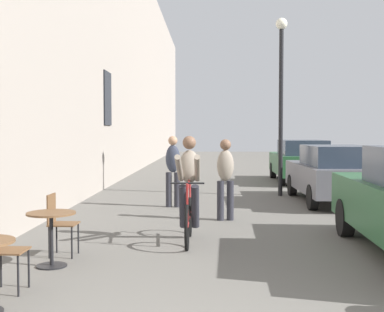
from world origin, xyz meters
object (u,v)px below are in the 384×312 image
object	(u,v)px
pedestrian_near	(225,175)
street_lamp	(281,84)
cafe_chair_near_toward_street	(2,246)
cafe_chair_mid_toward_street	(59,220)
cafe_table_mid	(51,227)
parked_car_third	(300,160)
cyclist_on_bicycle	(189,191)
parked_car_second	(333,173)
pedestrian_mid	(173,167)

from	to	relation	value
pedestrian_near	street_lamp	bearing A→B (deg)	67.65
cafe_chair_near_toward_street	cafe_chair_mid_toward_street	xyz separation A→B (m)	(0.14, 1.67, 0.00)
cafe_chair_near_toward_street	cafe_chair_mid_toward_street	bearing A→B (deg)	85.05
cafe_table_mid	parked_car_third	distance (m)	12.85
pedestrian_near	cafe_table_mid	bearing A→B (deg)	-123.36
cafe_table_mid	cyclist_on_bicycle	xyz separation A→B (m)	(1.75, 1.69, 0.29)
pedestrian_near	street_lamp	size ratio (longest dim) A/B	0.33
cyclist_on_bicycle	cafe_table_mid	bearing A→B (deg)	-135.96
cafe_chair_mid_toward_street	parked_car_second	distance (m)	7.78
pedestrian_mid	street_lamp	xyz separation A→B (m)	(2.84, 2.24, 2.16)
parked_car_second	pedestrian_mid	bearing A→B (deg)	-167.86
pedestrian_mid	cafe_table_mid	bearing A→B (deg)	-102.69
cafe_chair_near_toward_street	pedestrian_near	world-z (taller)	pedestrian_near
cafe_chair_near_toward_street	cafe_table_mid	size ratio (longest dim) A/B	1.24
parked_car_third	pedestrian_mid	bearing A→B (deg)	-123.32
cafe_chair_mid_toward_street	pedestrian_near	world-z (taller)	pedestrian_near
cafe_chair_near_toward_street	parked_car_third	bearing A→B (deg)	66.52
pedestrian_mid	parked_car_second	world-z (taller)	pedestrian_mid
parked_car_third	cafe_table_mid	bearing A→B (deg)	-114.49
cyclist_on_bicycle	pedestrian_mid	size ratio (longest dim) A/B	1.05
cyclist_on_bicycle	pedestrian_near	bearing A→B (deg)	71.49
pedestrian_near	cafe_chair_near_toward_street	bearing A→B (deg)	-119.03
cafe_chair_mid_toward_street	cafe_chair_near_toward_street	bearing A→B (deg)	-94.95
cafe_table_mid	pedestrian_mid	bearing A→B (deg)	77.31
cyclist_on_bicycle	parked_car_third	distance (m)	10.62
cafe_chair_mid_toward_street	pedestrian_mid	distance (m)	5.06
street_lamp	cafe_table_mid	bearing A→B (deg)	-117.87
cyclist_on_bicycle	pedestrian_near	xyz separation A→B (m)	(0.66, 1.96, 0.11)
cafe_table_mid	parked_car_second	xyz separation A→B (m)	(5.19, 6.31, 0.23)
cafe_table_mid	cafe_chair_mid_toward_street	bearing A→B (deg)	97.33
pedestrian_near	parked_car_second	bearing A→B (deg)	43.64
cafe_chair_mid_toward_street	street_lamp	xyz separation A→B (m)	(4.14, 7.10, 2.59)
pedestrian_mid	pedestrian_near	bearing A→B (deg)	-56.82
parked_car_third	cafe_chair_near_toward_street	bearing A→B (deg)	-113.48
street_lamp	parked_car_third	size ratio (longest dim) A/B	1.16
pedestrian_mid	street_lamp	size ratio (longest dim) A/B	0.34
parked_car_second	cyclist_on_bicycle	bearing A→B (deg)	-126.69
cyclist_on_bicycle	pedestrian_near	world-z (taller)	cyclist_on_bicycle
cafe_chair_near_toward_street	parked_car_second	size ratio (longest dim) A/B	0.22
street_lamp	pedestrian_mid	bearing A→B (deg)	-141.78
parked_car_third	cafe_chair_mid_toward_street	bearing A→B (deg)	-115.95
cafe_chair_mid_toward_street	pedestrian_mid	xyz separation A→B (m)	(1.31, 4.87, 0.43)
cyclist_on_bicycle	street_lamp	size ratio (longest dim) A/B	0.36
street_lamp	parked_car_second	world-z (taller)	street_lamp
cafe_chair_near_toward_street	cyclist_on_bicycle	size ratio (longest dim) A/B	0.51
street_lamp	cyclist_on_bicycle	bearing A→B (deg)	-111.12
cafe_chair_mid_toward_street	pedestrian_near	distance (m)	3.97
cyclist_on_bicycle	parked_car_third	xyz separation A→B (m)	(3.58, 10.00, -0.03)
pedestrian_mid	cafe_chair_near_toward_street	bearing A→B (deg)	-102.51
cafe_table_mid	cyclist_on_bicycle	bearing A→B (deg)	44.04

